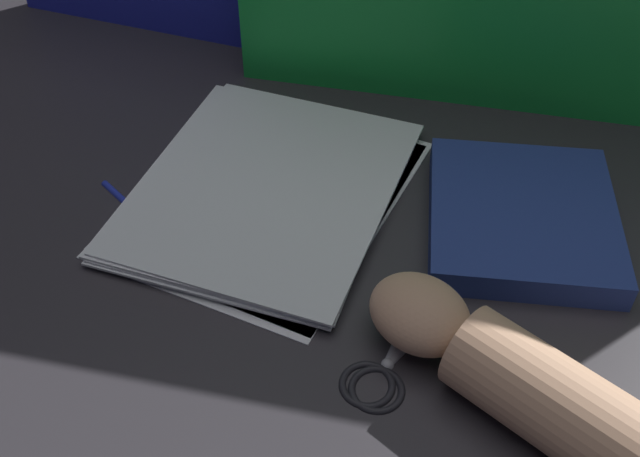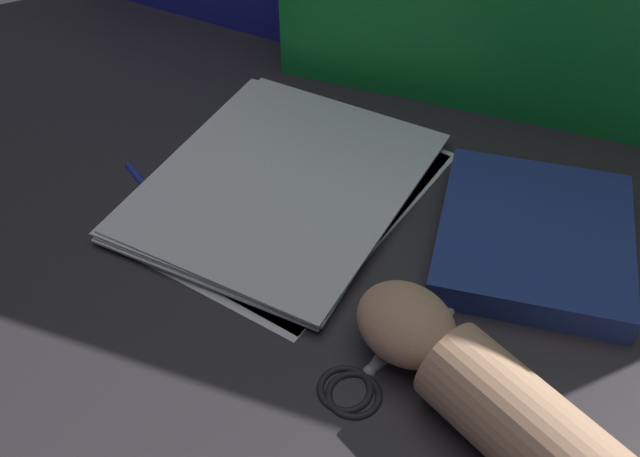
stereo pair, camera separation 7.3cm
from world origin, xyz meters
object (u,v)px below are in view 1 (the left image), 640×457
paper_stack (267,189)px  hand_forearm (531,387)px  book_closed (522,217)px  scissors (387,364)px

paper_stack → hand_forearm: size_ratio=1.11×
hand_forearm → book_closed: bearing=102.4°
paper_stack → scissors: 0.27m
paper_stack → scissors: (0.20, -0.17, -0.00)m
book_closed → scissors: book_closed is taller
book_closed → hand_forearm: 0.24m
scissors → hand_forearm: hand_forearm is taller
scissors → hand_forearm: (0.13, -0.00, 0.03)m
book_closed → scissors: 0.24m
paper_stack → book_closed: bearing=11.6°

